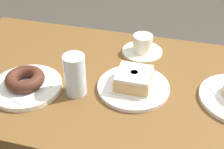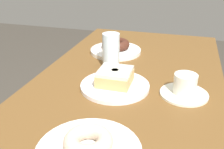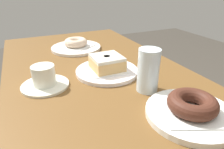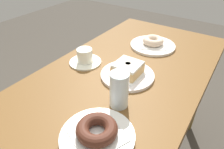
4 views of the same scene
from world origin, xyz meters
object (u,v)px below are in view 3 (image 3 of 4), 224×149
(donut_sugar_ring, at_px, (76,42))
(water_glass, at_px, (148,70))
(donut_glazed_square, at_px, (107,62))
(coffee_cup, at_px, (44,78))
(donut_chocolate_ring, at_px, (192,103))
(plate_glazed_square, at_px, (107,71))
(plate_chocolate_ring, at_px, (190,114))
(plate_sugar_ring, at_px, (76,48))

(donut_sugar_ring, relative_size, water_glass, 0.83)
(donut_glazed_square, relative_size, coffee_cup, 0.71)
(water_glass, bearing_deg, donut_glazed_square, -159.56)
(donut_sugar_ring, bearing_deg, donut_glazed_square, 4.78)
(donut_chocolate_ring, height_order, water_glass, water_glass)
(coffee_cup, bearing_deg, plate_glazed_square, 93.34)
(donut_glazed_square, bearing_deg, plate_glazed_square, 0.00)
(plate_chocolate_ring, distance_m, plate_glazed_square, 0.33)
(donut_chocolate_ring, bearing_deg, donut_sugar_ring, -169.99)
(water_glass, relative_size, coffee_cup, 0.89)
(plate_chocolate_ring, bearing_deg, coffee_cup, -135.41)
(donut_chocolate_ring, height_order, plate_glazed_square, donut_chocolate_ring)
(donut_glazed_square, distance_m, water_glass, 0.18)
(plate_chocolate_ring, xyz_separation_m, coffee_cup, (-0.30, -0.30, 0.02))
(plate_glazed_square, bearing_deg, donut_glazed_square, 0.00)
(donut_glazed_square, height_order, plate_sugar_ring, donut_glazed_square)
(water_glass, xyz_separation_m, coffee_cup, (-0.15, -0.28, -0.04))
(coffee_cup, bearing_deg, donut_sugar_ring, 149.64)
(plate_sugar_ring, bearing_deg, donut_sugar_ring, 0.00)
(donut_glazed_square, bearing_deg, donut_sugar_ring, -175.22)
(plate_glazed_square, bearing_deg, plate_sugar_ring, -175.22)
(plate_chocolate_ring, height_order, plate_glazed_square, plate_chocolate_ring)
(donut_chocolate_ring, xyz_separation_m, coffee_cup, (-0.30, -0.30, -0.01))
(donut_sugar_ring, height_order, water_glass, water_glass)
(donut_sugar_ring, bearing_deg, water_glass, 10.38)
(donut_chocolate_ring, xyz_separation_m, donut_sugar_ring, (-0.63, -0.11, -0.00))
(plate_glazed_square, height_order, donut_sugar_ring, donut_sugar_ring)
(plate_glazed_square, distance_m, coffee_cup, 0.22)
(plate_glazed_square, relative_size, water_glass, 1.71)
(donut_chocolate_ring, height_order, donut_sugar_ring, donut_chocolate_ring)
(donut_glazed_square, bearing_deg, coffee_cup, -86.66)
(plate_chocolate_ring, height_order, donut_glazed_square, donut_glazed_square)
(donut_chocolate_ring, xyz_separation_m, water_glass, (-0.15, -0.02, 0.03))
(plate_sugar_ring, distance_m, water_glass, 0.49)
(plate_glazed_square, bearing_deg, donut_sugar_ring, -175.22)
(donut_chocolate_ring, xyz_separation_m, plate_glazed_square, (-0.32, -0.08, -0.03))
(donut_chocolate_ring, bearing_deg, water_glass, -171.15)
(donut_sugar_ring, relative_size, coffee_cup, 0.74)
(donut_chocolate_ring, relative_size, donut_glazed_square, 1.15)
(donut_glazed_square, distance_m, donut_sugar_ring, 0.31)
(donut_glazed_square, bearing_deg, plate_chocolate_ring, 14.97)
(plate_chocolate_ring, relative_size, donut_glazed_square, 2.10)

